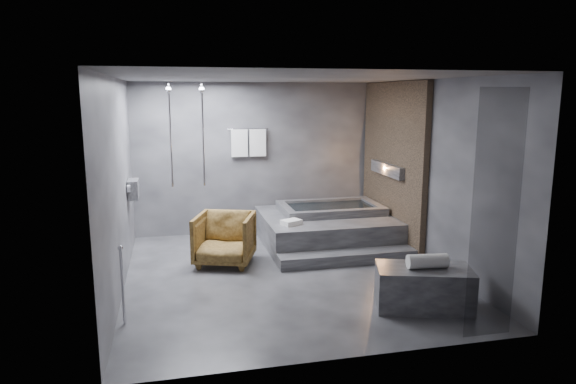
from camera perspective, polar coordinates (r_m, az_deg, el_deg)
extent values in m
plane|color=#2D2D2F|center=(7.57, -0.28, -9.12)|extent=(5.00, 5.00, 0.00)
cube|color=#4B4B4E|center=(7.12, -0.30, 12.59)|extent=(4.50, 5.00, 0.04)
cube|color=#37373C|center=(9.64, -3.57, 3.75)|extent=(4.50, 0.04, 2.80)
cube|color=#37373C|center=(4.85, 6.22, -3.29)|extent=(4.50, 0.04, 2.80)
cube|color=#37373C|center=(7.07, -18.37, 0.66)|extent=(0.04, 5.00, 2.80)
cube|color=#37373C|center=(8.01, 15.63, 1.94)|extent=(0.04, 5.00, 2.80)
cube|color=#83694D|center=(9.09, 11.55, 3.13)|extent=(0.10, 2.40, 2.78)
cube|color=#FF9938|center=(9.07, 11.06, 2.49)|extent=(0.14, 1.20, 0.20)
cube|color=gray|center=(8.49, -16.81, 0.31)|extent=(0.16, 0.42, 0.30)
imported|color=beige|center=(8.40, -16.77, -0.11)|extent=(0.08, 0.08, 0.21)
imported|color=beige|center=(8.60, -16.68, -0.05)|extent=(0.07, 0.07, 0.15)
cylinder|color=silver|center=(9.04, -9.43, 6.35)|extent=(0.04, 0.04, 1.80)
cylinder|color=silver|center=(9.02, -12.94, 6.21)|extent=(0.04, 0.04, 1.80)
cylinder|color=silver|center=(9.51, -4.44, 6.97)|extent=(0.75, 0.02, 0.02)
cube|color=white|center=(9.49, -5.42, 5.43)|extent=(0.30, 0.06, 0.50)
cube|color=white|center=(9.54, -3.39, 5.49)|extent=(0.30, 0.06, 0.50)
cylinder|color=silver|center=(6.15, -17.90, -9.98)|extent=(0.04, 0.04, 0.90)
cube|color=black|center=(5.66, 22.05, -2.53)|extent=(0.55, 0.01, 2.60)
cube|color=#323234|center=(9.09, 4.18, -4.07)|extent=(2.20, 2.00, 0.50)
cube|color=#323234|center=(8.06, 6.65, -7.25)|extent=(2.20, 0.36, 0.18)
cube|color=#2F2F31|center=(6.58, 14.81, -10.23)|extent=(1.27, 0.93, 0.51)
imported|color=#412B10|center=(7.96, -7.06, -5.19)|extent=(1.09, 1.10, 0.79)
cylinder|color=white|center=(6.47, 15.24, -7.42)|extent=(0.51, 0.23, 0.18)
cube|color=white|center=(8.32, 0.37, -3.38)|extent=(0.37, 0.33, 0.08)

